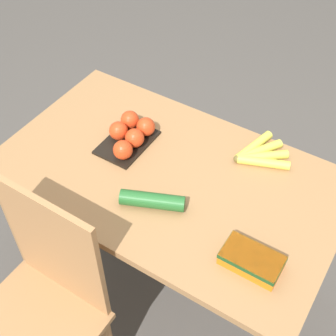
# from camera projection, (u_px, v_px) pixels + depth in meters

# --- Properties ---
(ground_plane) EXTENTS (12.00, 12.00, 0.00)m
(ground_plane) POSITION_uv_depth(u_px,v_px,m) (168.00, 278.00, 2.23)
(ground_plane) COLOR #4C4742
(dining_table) EXTENTS (1.25, 0.74, 0.74)m
(dining_table) POSITION_uv_depth(u_px,v_px,m) (168.00, 194.00, 1.78)
(dining_table) COLOR #9E7044
(dining_table) RESTS_ON ground_plane
(chair) EXTENTS (0.42, 0.40, 0.96)m
(chair) POSITION_uv_depth(u_px,v_px,m) (42.00, 309.00, 1.59)
(chair) COLOR #A87547
(chair) RESTS_ON ground_plane
(banana_bunch) EXTENTS (0.20, 0.20, 0.03)m
(banana_bunch) POSITION_uv_depth(u_px,v_px,m) (259.00, 154.00, 1.74)
(banana_bunch) COLOR brown
(banana_bunch) RESTS_ON dining_table
(tomato_pack) EXTENTS (0.16, 0.24, 0.08)m
(tomato_pack) POSITION_uv_depth(u_px,v_px,m) (130.00, 134.00, 1.78)
(tomato_pack) COLOR black
(tomato_pack) RESTS_ON dining_table
(carrot_bag) EXTENTS (0.19, 0.11, 0.05)m
(carrot_bag) POSITION_uv_depth(u_px,v_px,m) (252.00, 259.00, 1.41)
(carrot_bag) COLOR orange
(carrot_bag) RESTS_ON dining_table
(cucumber_near) EXTENTS (0.22, 0.14, 0.05)m
(cucumber_near) POSITION_uv_depth(u_px,v_px,m) (152.00, 200.00, 1.57)
(cucumber_near) COLOR #236028
(cucumber_near) RESTS_ON dining_table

